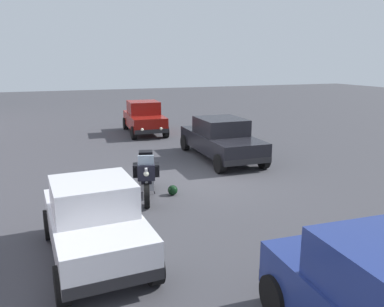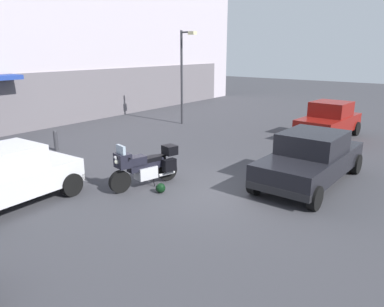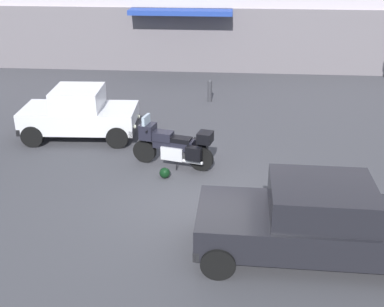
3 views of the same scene
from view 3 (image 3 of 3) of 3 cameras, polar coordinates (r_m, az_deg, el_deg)
name	(u,v)px [view 3 (image 3 of 3)]	position (r m, az deg, el deg)	size (l,w,h in m)	color
ground_plane	(198,199)	(11.47, 0.72, -5.39)	(80.00, 80.00, 0.00)	#38383D
motorcycle	(174,145)	(12.80, -2.16, 1.02)	(2.23, 1.04, 1.36)	black
helmet	(165,173)	(12.39, -3.24, -2.30)	(0.28, 0.28, 0.28)	black
car_sedan_far	(317,221)	(9.48, 14.56, -7.74)	(4.61, 1.99, 1.56)	black
car_compact_side	(80,114)	(15.01, -13.12, 4.60)	(3.53, 1.85, 1.56)	silver
bollard_curbside	(210,90)	(18.07, 2.11, 7.52)	(0.16, 0.16, 0.83)	#333338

